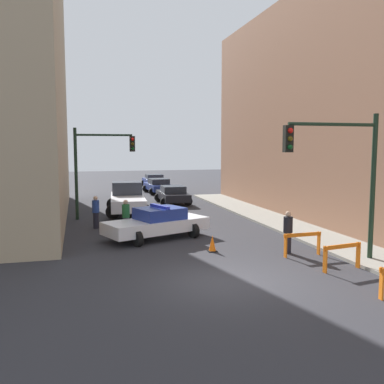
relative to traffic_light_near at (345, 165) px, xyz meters
The scene contains 14 objects.
ground_plane 5.97m from the traffic_light_near, 169.55° to the right, with size 120.00×120.00×0.00m, color #2D2D33.
traffic_light_near is the anchor object (origin of this frame).
traffic_light_far 14.41m from the traffic_light_near, 123.88° to the left, with size 3.44×0.35×5.20m.
police_car 8.55m from the traffic_light_near, 134.25° to the left, with size 5.05×3.44×1.52m.
white_truck 15.07m from the traffic_light_near, 114.20° to the left, with size 2.93×5.55×1.90m.
parked_car_near 17.49m from the traffic_light_near, 97.99° to the left, with size 2.34×4.34×1.31m.
parked_car_mid 24.36m from the traffic_light_near, 95.09° to the left, with size 2.43×4.39×1.31m.
parked_car_far 30.05m from the traffic_light_near, 92.90° to the left, with size 2.30×4.31×1.31m.
pedestrian_crossing 10.20m from the traffic_light_near, 134.51° to the left, with size 0.46×0.46×1.66m.
pedestrian_corner 12.42m from the traffic_light_near, 132.62° to the left, with size 0.51×0.51×1.66m.
pedestrian_sidewalk 3.45m from the traffic_light_near, 122.89° to the left, with size 0.50×0.50×1.66m.
barrier_back 3.06m from the traffic_light_near, 124.63° to the right, with size 1.59×0.39×0.90m.
barrier_corner 3.29m from the traffic_light_near, 124.47° to the left, with size 1.60×0.22×0.90m.
traffic_cone 5.83m from the traffic_light_near, 144.38° to the left, with size 0.36×0.36×0.66m.
Camera 1 is at (-4.35, -12.16, 4.19)m, focal length 40.00 mm.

